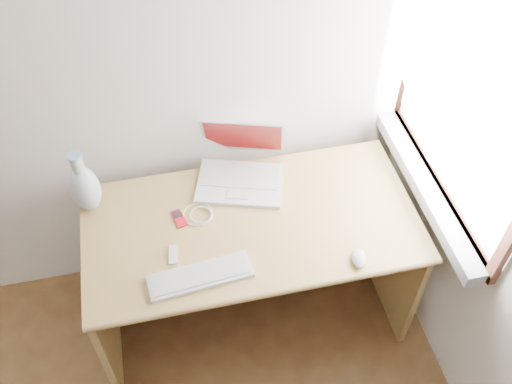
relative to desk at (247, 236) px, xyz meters
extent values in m
cube|color=silver|center=(0.80, -0.11, 0.80)|extent=(0.01, 0.90, 1.00)
cube|color=gray|center=(0.75, -0.11, 0.27)|extent=(0.10, 0.96, 0.06)
cube|color=white|center=(0.73, -0.11, 0.83)|extent=(0.02, 0.84, 0.92)
cube|color=tan|center=(0.00, -0.08, 0.19)|extent=(1.38, 0.69, 0.03)
cube|color=tan|center=(-0.67, -0.08, -0.17)|extent=(0.03, 0.65, 0.70)
cube|color=tan|center=(0.67, -0.08, -0.17)|extent=(0.03, 0.65, 0.70)
cube|color=tan|center=(0.00, 0.25, -0.05)|extent=(1.32, 0.03, 0.46)
cube|color=white|center=(0.00, 0.13, 0.22)|extent=(0.42, 0.35, 0.02)
cube|color=silver|center=(0.00, 0.13, 0.23)|extent=(0.36, 0.23, 0.00)
cube|color=white|center=(0.00, 0.25, 0.34)|extent=(0.38, 0.20, 0.23)
cube|color=maroon|center=(0.00, 0.25, 0.34)|extent=(0.34, 0.17, 0.20)
cube|color=white|center=(-0.25, -0.31, 0.22)|extent=(0.40, 0.15, 0.02)
cube|color=silver|center=(-0.25, -0.31, 0.23)|extent=(0.38, 0.12, 0.00)
ellipsoid|color=white|center=(0.37, -0.36, 0.23)|extent=(0.07, 0.10, 0.03)
cube|color=#B10C1B|center=(-0.29, -0.01, 0.21)|extent=(0.07, 0.10, 0.01)
cube|color=black|center=(-0.29, -0.01, 0.22)|extent=(0.04, 0.04, 0.00)
torus|color=white|center=(-0.21, 0.00, 0.21)|extent=(0.17, 0.17, 0.01)
cube|color=white|center=(-0.33, -0.18, 0.21)|extent=(0.05, 0.09, 0.01)
ellipsoid|color=silver|center=(-0.64, 0.13, 0.32)|extent=(0.12, 0.12, 0.23)
cylinder|color=silver|center=(-0.64, 0.13, 0.47)|extent=(0.05, 0.05, 0.09)
cylinder|color=#92B9E9|center=(-0.64, 0.13, 0.51)|extent=(0.06, 0.06, 0.01)
camera|label=1|loc=(-0.30, -1.52, 2.05)|focal=40.00mm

